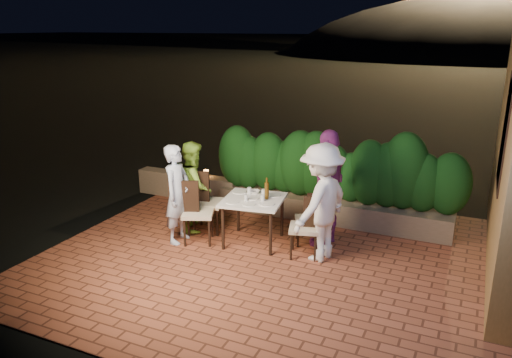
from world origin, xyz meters
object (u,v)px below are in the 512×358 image
Objects in this scene: diner_green at (194,186)px; chair_left_front at (198,212)px; chair_right_front at (304,227)px; bowl at (254,192)px; chair_left_back at (208,201)px; parapet_lamp at (206,173)px; chair_right_back at (308,218)px; diner_white at (321,203)px; dining_table at (253,221)px; beer_bottle at (267,188)px; diner_purple at (328,188)px; diner_blue at (177,194)px.

chair_left_front is at bearing -175.51° from diner_green.
chair_right_front is 2.12m from diner_green.
bowl is 0.84m from chair_left_back.
bowl is at bearing -36.61° from parapet_lamp.
parapet_lamp is (-2.50, 1.11, 0.15)m from chair_right_back.
diner_white is at bearing -28.65° from parapet_lamp.
chair_left_front is 1.76m from chair_right_back.
diner_green is (-1.98, -0.20, 0.34)m from chair_right_back.
chair_right_front is 6.78× the size of parapet_lamp.
dining_table is 0.59m from beer_bottle.
parapet_lamp is (-0.80, 1.32, 0.04)m from chair_left_back.
beer_bottle is 2.47× the size of parapet_lamp.
chair_left_back is at bearing -170.48° from bowl.
diner_purple is at bearing 22.67° from dining_table.
beer_bottle is 0.33× the size of chair_left_front.
beer_bottle is 0.83m from chair_right_back.
chair_left_back is (-1.09, 0.05, -0.40)m from beer_bottle.
diner_white is (0.24, 0.02, 0.42)m from chair_right_front.
diner_blue is at bearing -125.39° from chair_left_back.
diner_white reaches higher than chair_right_front.
parapet_lamp is (-0.57, 1.89, -0.23)m from diner_blue.
diner_white reaches higher than dining_table.
dining_table is 2.67× the size of beer_bottle.
diner_green is 1.43m from parapet_lamp.
chair_right_back is 2.12m from diner_blue.
chair_left_back is at bearing -16.78° from chair_right_back.
chair_left_back reaches higher than chair_left_front.
chair_left_back is 2.05m from diner_purple.
diner_blue is at bearing -65.80° from diner_white.
dining_table is 0.49× the size of diner_purple.
diner_green reaches higher than chair_left_back.
chair_right_front reaches higher than bowl.
diner_white is at bearing -5.13° from dining_table.
chair_right_back is at bearing -65.95° from diner_purple.
diner_purple is (1.91, 0.79, 0.42)m from chair_left_front.
diner_blue is at bearing -7.12° from chair_right_front.
bowl is at bearing -115.53° from diner_green.
dining_table is 6.62× the size of parapet_lamp.
parapet_lamp is at bearing -10.76° from diner_green.
chair_right_back is (0.91, 0.07, -0.35)m from bowl.
diner_purple reaches higher than chair_right_front.
chair_right_back reaches higher than dining_table.
chair_left_back is 0.56× the size of diner_purple.
chair_right_back is 0.55× the size of diner_green.
diner_green is 10.98× the size of parapet_lamp.
chair_right_front is at bearing -21.10° from bowl.
parapet_lamp is at bearing -47.65° from chair_right_back.
parapet_lamp is at bearing -47.09° from chair_right_front.
diner_white reaches higher than bowl.
diner_purple reaches higher than beer_bottle.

